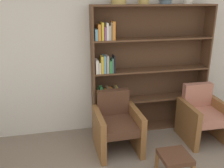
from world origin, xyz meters
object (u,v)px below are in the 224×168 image
(bowl_copper, at_px, (165,1))
(footstool, at_px, (175,159))
(bookshelf, at_px, (140,73))
(armchair_cushioned, at_px, (203,116))
(armchair_leather, at_px, (117,125))
(bowl_stoneware, at_px, (144,0))
(bowl_brass, at_px, (119,0))

(bowl_copper, relative_size, footstool, 0.55)
(bookshelf, bearing_deg, armchair_cushioned, -32.56)
(bookshelf, distance_m, armchair_leather, 0.97)
(bowl_stoneware, height_order, armchair_cushioned, bowl_stoneware)
(bowl_stoneware, relative_size, armchair_cushioned, 0.21)
(bookshelf, xyz_separation_m, armchair_cushioned, (0.88, -0.56, -0.59))
(bowl_stoneware, distance_m, armchair_cushioned, 2.02)
(bookshelf, distance_m, armchair_cushioned, 1.20)
(bowl_stoneware, bearing_deg, bowl_brass, 180.00)
(bookshelf, height_order, armchair_leather, bookshelf)
(armchair_cushioned, height_order, footstool, armchair_cushioned)
(bowl_brass, relative_size, armchair_leather, 0.28)
(bowl_brass, bearing_deg, footstool, -74.08)
(bookshelf, distance_m, bowl_copper, 1.18)
(bowl_copper, xyz_separation_m, armchair_leather, (-0.88, -0.54, -1.72))
(bowl_brass, height_order, bowl_stoneware, bowl_stoneware)
(bowl_brass, bearing_deg, bowl_stoneware, -0.00)
(bowl_stoneware, height_order, armchair_leather, bowl_stoneware)
(bookshelf, distance_m, bowl_stoneware, 1.15)
(bookshelf, distance_m, footstool, 1.55)
(bookshelf, xyz_separation_m, bowl_copper, (0.35, -0.02, 1.13))
(bowl_copper, bearing_deg, footstool, -104.09)
(bowl_brass, relative_size, bowl_stoneware, 1.36)
(armchair_leather, bearing_deg, armchair_cushioned, 178.46)
(bookshelf, bearing_deg, armchair_leather, -133.14)
(bookshelf, height_order, bowl_stoneware, bowl_stoneware)
(bookshelf, relative_size, footstool, 5.71)
(bowl_brass, bearing_deg, bookshelf, 3.47)
(bowl_stoneware, distance_m, bowl_copper, 0.35)
(bowl_copper, distance_m, footstool, 2.30)
(bowl_copper, relative_size, armchair_leather, 0.23)
(bowl_stoneware, bearing_deg, armchair_leather, -134.48)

